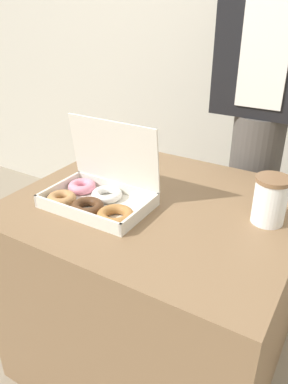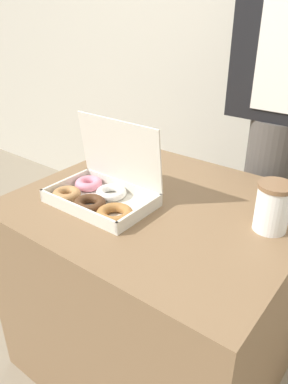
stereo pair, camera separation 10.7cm
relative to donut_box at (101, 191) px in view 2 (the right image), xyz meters
The scene contains 5 objects.
ground_plane 0.77m from the donut_box, 37.78° to the left, with size 14.00×14.00×0.00m, color gray.
table 0.43m from the donut_box, 37.78° to the left, with size 0.88×0.77×0.70m.
donut_box is the anchor object (origin of this frame).
coffee_cup 0.51m from the donut_box, 19.72° to the left, with size 0.10×0.10×0.14m.
person_customer 0.76m from the donut_box, 65.09° to the left, with size 0.38×0.23×1.69m.
Camera 2 is at (0.60, -0.86, 1.28)m, focal length 35.00 mm.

